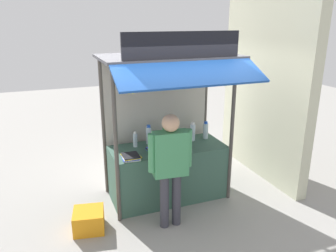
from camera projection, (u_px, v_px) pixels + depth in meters
ground_plane at (168, 196)px, 5.59m from camera, size 20.00×20.00×0.00m
stall_counter at (168, 172)px, 5.46m from camera, size 1.83×0.79×0.88m
stall_structure at (165, 99)px, 5.20m from camera, size 2.03×1.65×2.68m
water_bottle_far_right at (164, 135)px, 5.49m from camera, size 0.07×0.07×0.26m
water_bottle_back_left at (206, 131)px, 5.65m from camera, size 0.08×0.08×0.30m
water_bottle_rear_center at (149, 135)px, 5.43m from camera, size 0.09×0.09×0.32m
water_bottle_back_right at (193, 132)px, 5.56m from camera, size 0.09×0.09×0.32m
water_bottle_right at (135, 140)px, 5.29m from camera, size 0.07×0.07×0.25m
water_bottle_front_right at (176, 135)px, 5.49m from camera, size 0.08×0.08×0.27m
magazine_stack_mid_left at (156, 150)px, 5.11m from camera, size 0.28×0.28×0.06m
magazine_stack_far_left at (131, 157)px, 4.86m from camera, size 0.28×0.30×0.06m
banana_bunch_leftmost at (204, 81)px, 4.65m from camera, size 0.11×0.11×0.28m
banana_bunch_rightmost at (225, 81)px, 4.78m from camera, size 0.09×0.09×0.29m
banana_bunch_inner_left at (131, 88)px, 4.30m from camera, size 0.11×0.11×0.30m
vendor_person at (171, 161)px, 4.51m from camera, size 0.63×0.25×1.65m
plastic_crate at (89, 220)px, 4.67m from camera, size 0.49×0.49×0.29m
neighbour_wall at (264, 89)px, 6.04m from camera, size 0.20×2.40×3.24m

